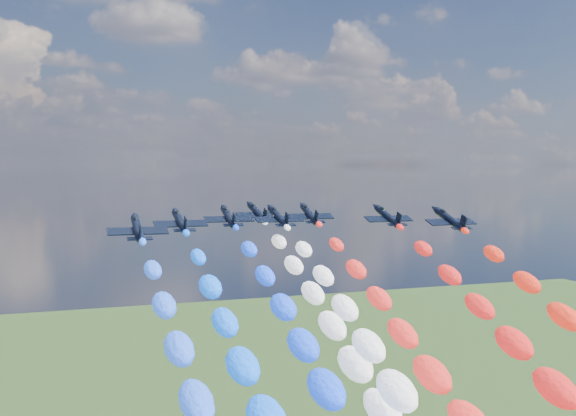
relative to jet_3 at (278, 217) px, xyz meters
name	(u,v)px	position (x,y,z in m)	size (l,w,h in m)	color
jet_0	(137,228)	(-29.70, -16.84, 0.00)	(9.52, 12.77, 2.81)	black
jet_1	(180,221)	(-20.26, -4.53, 0.00)	(9.52, 12.77, 2.81)	black
jet_2	(228,217)	(-9.07, 3.45, 0.00)	(9.52, 12.77, 2.81)	black
jet_3	(278,217)	(0.00, 0.00, 0.00)	(9.52, 12.77, 2.81)	black
jet_4	(257,212)	(0.13, 13.96, 0.00)	(9.52, 12.77, 2.81)	black
jet_5	(309,214)	(8.56, 5.23, 0.00)	(9.52, 12.77, 2.81)	black
jet_6	(387,216)	(20.44, -6.26, 0.00)	(9.52, 12.77, 2.81)	black
jet_7	(449,219)	(27.58, -17.20, 0.00)	(9.52, 12.77, 2.81)	black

